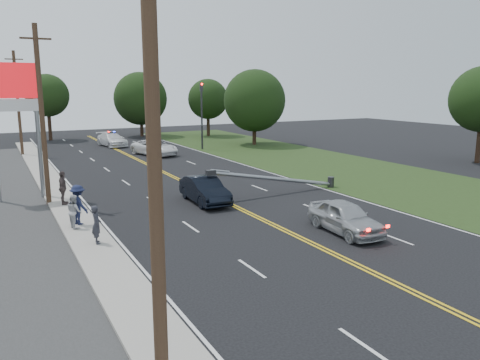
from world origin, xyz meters
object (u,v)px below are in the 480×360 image
utility_pole_far (18,103)px  bystander_a (96,224)px  bystander_c (78,205)px  utility_pole_near (155,173)px  bystander_b (74,211)px  emergency_a (155,147)px  bystander_d (63,188)px  waiting_sedan (345,217)px  crashed_sedan (205,190)px  emergency_b (112,140)px  fallen_streetlight (282,179)px  pylon_sign (13,98)px  utility_pole_mid (42,115)px  traffic_signal (202,110)px

utility_pole_far → bystander_a: 30.97m
utility_pole_far → bystander_c: size_ratio=5.17×
utility_pole_near → bystander_b: bearing=87.9°
emergency_a → bystander_d: size_ratio=2.88×
bystander_a → bystander_c: size_ratio=0.85×
utility_pole_near → emergency_a: size_ratio=1.83×
waiting_sedan → bystander_a: bystander_a is taller
waiting_sedan → bystander_c: size_ratio=2.24×
bystander_b → crashed_sedan: bearing=-85.6°
emergency_b → bystander_c: size_ratio=2.68×
fallen_streetlight → bystander_b: (-12.87, -1.90, -0.00)m
crashed_sedan → bystander_a: size_ratio=2.78×
utility_pole_near → bystander_a: bearing=85.1°
crashed_sedan → waiting_sedan: (3.42, -8.29, -0.02)m
bystander_b → bystander_d: size_ratio=0.84×
pylon_sign → bystander_c: bearing=-74.3°
fallen_streetlight → crashed_sedan: (-5.31, 0.09, -0.16)m
bystander_b → utility_pole_mid: bearing=-5.3°
pylon_sign → bystander_b: pylon_sign is taller
pylon_sign → bystander_d: 6.08m
traffic_signal → utility_pole_mid: size_ratio=0.70×
fallen_streetlight → bystander_b: size_ratio=5.88×
bystander_a → crashed_sedan: bearing=-53.0°
fallen_streetlight → utility_pole_far: size_ratio=0.94×
waiting_sedan → bystander_d: bearing=138.1°
utility_pole_far → bystander_a: utility_pole_far is taller
utility_pole_near → waiting_sedan: (11.49, 7.80, -4.35)m
pylon_sign → bystander_c: pylon_sign is taller
traffic_signal → bystander_a: size_ratio=4.27×
utility_pole_mid → pylon_sign: bearing=123.0°
bystander_b → bystander_c: size_ratio=0.82×
traffic_signal → emergency_a: (-5.94, -1.89, -3.45)m
crashed_sedan → utility_pole_far: bearing=109.3°
utility_pole_mid → bystander_b: 7.24m
crashed_sedan → bystander_d: (-7.39, 2.95, 0.31)m
bystander_c → bystander_d: bystander_c is taller
fallen_streetlight → emergency_a: 20.19m
fallen_streetlight → bystander_b: 13.01m
fallen_streetlight → utility_pole_mid: bearing=163.4°
bystander_d → emergency_a: bearing=-17.9°
fallen_streetlight → utility_pole_near: (-13.39, -16.00, 4.17)m
utility_pole_far → pylon_sign: bearing=-93.7°
traffic_signal → waiting_sedan: traffic_signal is taller
emergency_a → bystander_c: bearing=-132.5°
utility_pole_near → emergency_a: (11.56, 36.10, -4.33)m
pylon_sign → utility_pole_mid: utility_pole_mid is taller
traffic_signal → fallen_streetlight: size_ratio=0.75×
crashed_sedan → bystander_b: 7.82m
utility_pole_near → bystander_a: utility_pole_near is taller
fallen_streetlight → utility_pole_mid: 14.58m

